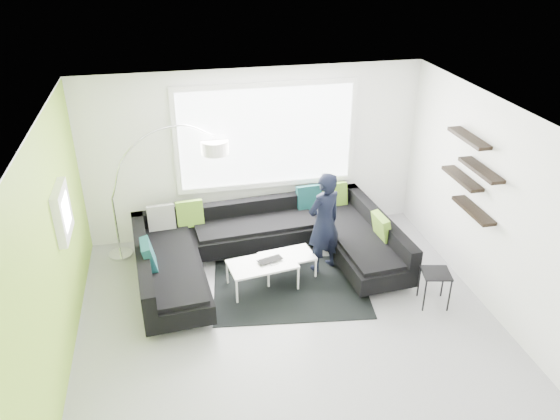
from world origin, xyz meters
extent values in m
plane|color=#949399|center=(0.00, 0.00, 0.00)|extent=(5.50, 5.50, 0.00)
cube|color=white|center=(0.00, 2.50, 1.40)|extent=(5.50, 0.04, 2.80)
cube|color=white|center=(0.00, -2.50, 1.40)|extent=(5.50, 0.04, 2.80)
cube|color=white|center=(-2.75, 0.00, 1.40)|extent=(0.04, 5.00, 2.80)
cube|color=white|center=(2.75, 0.00, 1.40)|extent=(0.04, 5.00, 2.80)
cube|color=white|center=(0.00, 0.00, 2.80)|extent=(5.50, 5.00, 0.04)
cube|color=#93C638|center=(-2.74, 0.00, 1.40)|extent=(0.01, 5.00, 2.80)
cube|color=white|center=(0.20, 2.46, 1.70)|extent=(2.96, 0.06, 1.68)
cube|color=white|center=(-2.68, 0.60, 1.60)|extent=(0.12, 0.66, 0.66)
cube|color=black|center=(2.64, 0.40, 1.70)|extent=(0.20, 1.24, 0.95)
cube|color=black|center=(-0.04, 1.17, 0.20)|extent=(3.99, 2.65, 0.40)
cube|color=black|center=(-0.04, 1.17, 0.55)|extent=(3.99, 2.65, 0.30)
cube|color=#4C7219|center=(-0.04, 1.17, 0.61)|extent=(3.42, 0.47, 0.42)
cube|color=black|center=(0.19, 0.65, 0.01)|extent=(2.39, 1.87, 0.01)
cube|color=silver|center=(0.01, 0.89, 0.20)|extent=(1.33, 0.89, 0.41)
cube|color=black|center=(2.05, -0.11, 0.26)|extent=(0.45, 0.45, 0.52)
imported|color=black|center=(0.79, 1.08, 0.80)|extent=(0.86, 0.81, 1.60)
imported|color=black|center=(-0.06, 0.76, 0.42)|extent=(0.50, 0.44, 0.03)
camera|label=1|loc=(-1.32, -5.70, 4.70)|focal=35.00mm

